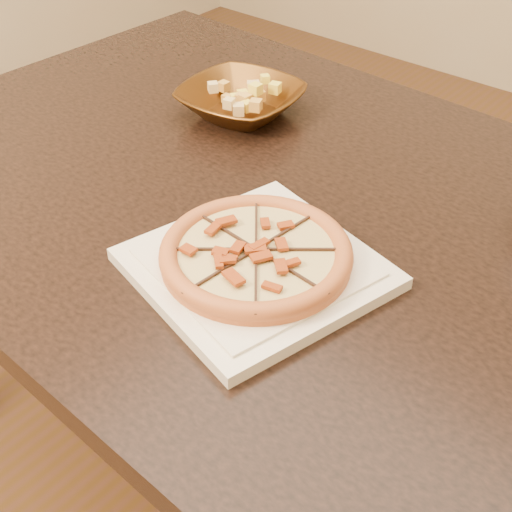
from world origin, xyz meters
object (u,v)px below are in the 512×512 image
(bronze_bowl, at_px, (241,101))
(dining_table, at_px, (283,251))
(plate, at_px, (256,268))
(pizza, at_px, (256,254))

(bronze_bowl, bearing_deg, dining_table, -36.18)
(plate, height_order, pizza, pizza)
(dining_table, distance_m, bronze_bowl, 0.31)
(dining_table, xyz_separation_m, bronze_bowl, (-0.23, 0.17, 0.12))
(pizza, bearing_deg, bronze_bowl, 133.08)
(pizza, bearing_deg, plate, -9.69)
(plate, relative_size, bronze_bowl, 1.65)
(plate, distance_m, pizza, 0.02)
(dining_table, relative_size, pizza, 5.89)
(dining_table, distance_m, pizza, 0.22)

